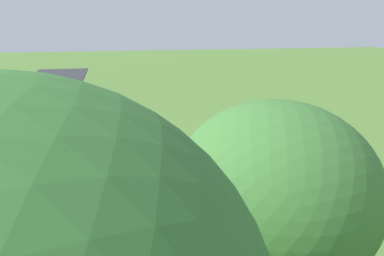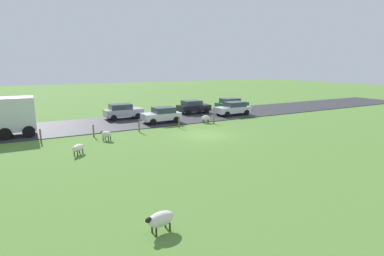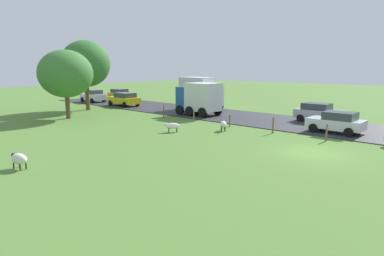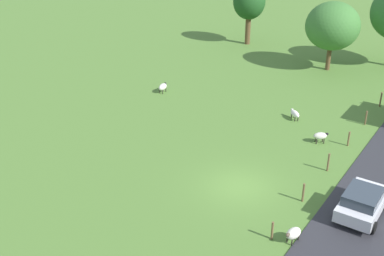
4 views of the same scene
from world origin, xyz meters
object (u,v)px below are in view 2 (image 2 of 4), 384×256
at_px(sheep_1, 206,118).
at_px(car_1, 162,115).
at_px(car_2, 233,108).
at_px(sheep_0, 160,219).
at_px(truck_0, 7,116).
at_px(car_7, 193,107).
at_px(sheep_3, 78,148).
at_px(sheep_2, 106,134).
at_px(car_4, 231,104).
at_px(car_6, 123,111).

xyz_separation_m(sheep_1, car_1, (2.14, 4.01, 0.36)).
bearing_deg(car_2, sheep_0, 138.37).
height_order(truck_0, car_7, truck_0).
distance_m(sheep_3, car_2, 20.27).
bearing_deg(car_1, sheep_0, 157.04).
bearing_deg(car_7, sheep_2, 124.51).
relative_size(sheep_1, sheep_3, 0.97).
bearing_deg(car_1, car_4, -70.77).
distance_m(sheep_2, car_2, 16.84).
relative_size(sheep_1, truck_0, 0.26).
bearing_deg(car_1, truck_0, 89.18).
bearing_deg(sheep_2, car_2, -72.04).
distance_m(sheep_0, car_2, 26.20).
xyz_separation_m(truck_0, car_7, (3.58, -19.31, -0.90)).
bearing_deg(truck_0, sheep_1, -97.55).
xyz_separation_m(sheep_0, car_1, (19.21, -8.14, 0.38)).
bearing_deg(truck_0, sheep_0, -164.37).
bearing_deg(truck_0, car_7, -79.49).
bearing_deg(sheep_2, sheep_0, 174.50).
xyz_separation_m(sheep_2, car_4, (8.89, -18.42, 0.33)).
distance_m(sheep_2, car_7, 15.17).
height_order(car_2, car_6, car_6).
height_order(car_1, car_2, car_1).
bearing_deg(car_4, car_7, 92.83).
bearing_deg(car_4, car_2, 146.98).
xyz_separation_m(car_2, car_4, (3.69, -2.40, -0.02)).
distance_m(sheep_2, truck_0, 8.55).
height_order(sheep_2, car_6, car_6).
bearing_deg(sheep_3, car_1, -50.16).
distance_m(sheep_1, sheep_3, 14.45).
bearing_deg(sheep_1, sheep_2, 103.97).
bearing_deg(sheep_2, car_1, -54.51).
bearing_deg(sheep_3, car_2, -66.34).
bearing_deg(sheep_1, sheep_3, 112.89).
distance_m(truck_0, car_2, 22.85).
bearing_deg(car_7, car_6, 88.25).
relative_size(sheep_1, car_7, 0.28).
xyz_separation_m(sheep_3, truck_0, (7.95, 4.27, 1.30)).
height_order(sheep_3, car_4, car_4).
bearing_deg(car_2, car_6, 73.27).
bearing_deg(car_6, sheep_0, 167.37).
relative_size(sheep_2, car_2, 0.24).
distance_m(car_1, car_6, 4.99).
bearing_deg(truck_0, sheep_2, -126.32).
bearing_deg(car_2, car_1, 92.33).
height_order(sheep_1, car_4, car_4).
bearing_deg(sheep_3, car_7, -52.52).
height_order(sheep_0, car_4, car_4).
height_order(sheep_3, truck_0, truck_0).
bearing_deg(sheep_2, car_4, -64.25).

